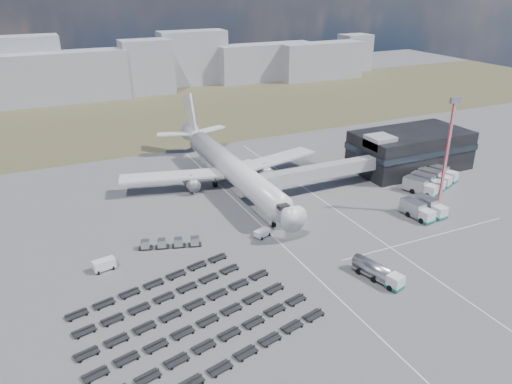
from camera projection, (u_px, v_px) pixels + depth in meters
name	position (u px, v px, depth m)	size (l,w,h in m)	color
ground	(296.00, 246.00, 94.37)	(420.00, 420.00, 0.00)	#565659
grass_strip	(150.00, 114.00, 185.64)	(420.00, 90.00, 0.01)	#4D442E
lane_markings	(330.00, 229.00, 100.69)	(47.12, 110.00, 0.01)	silver
terminal	(410.00, 149.00, 130.91)	(30.40, 16.40, 11.00)	black
jet_bridge	(313.00, 173.00, 115.55)	(30.30, 3.80, 7.05)	#939399
airliner	(230.00, 166.00, 119.13)	(51.59, 64.53, 17.62)	silver
skyline	(138.00, 70.00, 216.48)	(286.26, 25.86, 25.61)	#9496A1
fuel_tanker	(378.00, 272.00, 83.47)	(4.70, 9.70, 3.04)	silver
pushback_tug	(262.00, 233.00, 97.65)	(3.20, 1.80, 1.45)	silver
utility_van	(104.00, 265.00, 86.36)	(3.77, 1.70, 2.05)	silver
catering_truck	(254.00, 170.00, 127.24)	(5.23, 7.49, 3.18)	silver
service_trucks_near	(423.00, 208.00, 105.92)	(7.25, 8.40, 3.14)	silver
service_trucks_far	(431.00, 180.00, 120.80)	(16.33, 12.78, 3.20)	silver
uld_row	(170.00, 243.00, 93.63)	(11.61, 4.99, 1.62)	black
baggage_dollies	(188.00, 319.00, 73.69)	(37.32, 31.45, 0.78)	black
floodlight_mast	(446.00, 158.00, 102.39)	(2.35, 1.95, 25.31)	red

